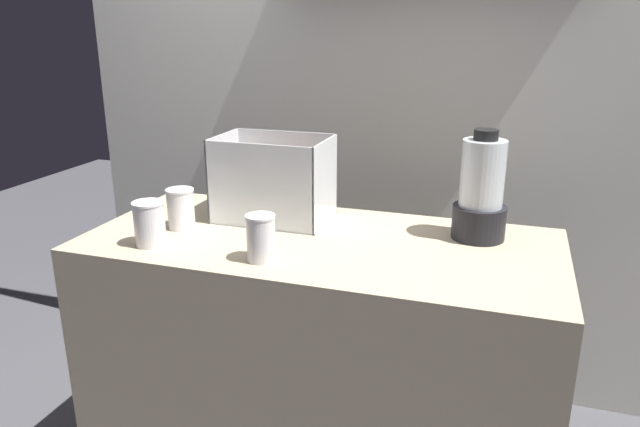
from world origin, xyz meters
TOP-DOWN VIEW (x-y plane):
  - counter at (0.00, 0.00)m, footprint 1.40×0.64m
  - back_wall_unit at (0.00, 0.77)m, footprint 2.60×0.24m
  - carrot_display_bin at (-0.21, 0.14)m, footprint 0.36×0.23m
  - blender_pitcher at (0.44, 0.16)m, footprint 0.16×0.16m
  - juice_cup_orange_far_left at (-0.45, -0.20)m, footprint 0.09×0.09m
  - juice_cup_pomegranate_left at (-0.44, -0.04)m, footprint 0.09×0.09m
  - juice_cup_orange_middle at (-0.10, -0.20)m, footprint 0.08×0.08m

SIDE VIEW (x-z plane):
  - counter at x=0.00m, z-range 0.00..0.90m
  - juice_cup_pomegranate_left at x=-0.44m, z-range 0.89..1.02m
  - juice_cup_orange_middle at x=-0.10m, z-range 0.90..1.02m
  - juice_cup_orange_far_left at x=-0.45m, z-range 0.89..1.02m
  - carrot_display_bin at x=-0.21m, z-range 0.85..1.12m
  - blender_pitcher at x=0.44m, z-range 0.87..1.20m
  - back_wall_unit at x=0.00m, z-range 0.02..2.52m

